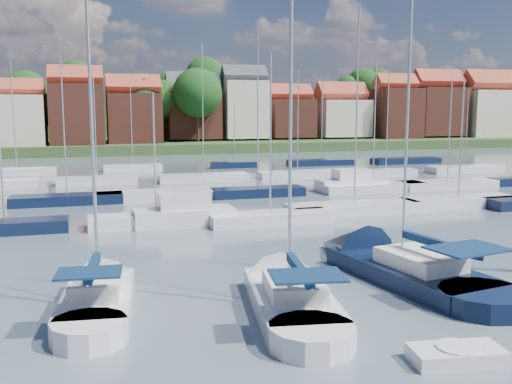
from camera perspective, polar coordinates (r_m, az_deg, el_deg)
name	(u,v)px	position (r m, az deg, el deg)	size (l,w,h in m)	color
ground	(203,186)	(61.09, -5.29, 0.61)	(260.00, 260.00, 0.00)	#404D57
sailboat_left	(100,294)	(25.36, -15.31, -9.86)	(3.79, 10.41, 13.89)	silver
sailboat_centre	(285,292)	(24.80, 2.94, -10.00)	(4.78, 11.83, 15.62)	silver
sailboat_navy	(383,264)	(29.87, 12.63, -7.03)	(5.93, 14.33, 19.16)	black
tender	(457,355)	(20.23, 19.42, -15.14)	(3.16, 1.80, 0.65)	silver
buoy_c	(301,337)	(21.25, 4.55, -14.23)	(0.44, 0.44, 0.44)	#D85914
buoy_e	(409,259)	(32.44, 15.03, -6.52)	(0.47, 0.47, 0.47)	#D85914
marina_field	(232,187)	(56.74, -2.46, 0.48)	(79.62, 41.41, 15.93)	silver
far_shore_town	(143,123)	(152.76, -11.28, 6.81)	(212.46, 90.00, 22.27)	#344A25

